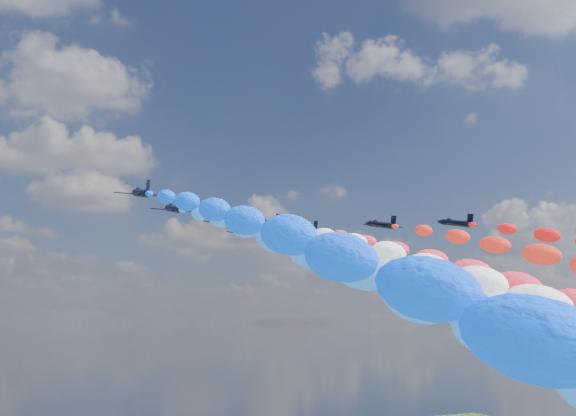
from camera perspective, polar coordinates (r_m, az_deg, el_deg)
jet_0 at (r=114.72m, az=-12.34°, el=1.25°), size 9.02×12.31×4.88m
trail_0 at (r=49.30m, az=7.62°, el=-7.86°), size 6.57×133.73×44.42m
jet_1 at (r=129.27m, az=-9.64°, el=-0.06°), size 9.04×12.33×4.88m
trail_1 at (r=65.16m, az=8.32°, el=-8.28°), size 6.57×133.73×44.42m
jet_2 at (r=144.03m, az=-5.44°, el=-1.14°), size 9.01×12.31×4.88m
trail_2 at (r=82.48m, az=12.27°, el=-8.45°), size 6.57×133.73×44.42m
jet_3 at (r=145.53m, az=-1.65°, el=-1.27°), size 9.35×12.55×4.88m
trail_3 at (r=86.97m, az=18.14°, el=-8.25°), size 6.57×133.73×44.42m
jet_4 at (r=160.30m, az=-3.71°, el=-2.04°), size 9.58×12.72×4.88m
trail_4 at (r=99.54m, az=12.10°, el=-8.64°), size 6.57×133.73×44.42m
jet_5 at (r=155.61m, az=1.67°, el=-1.82°), size 9.45×12.62×4.88m
trail_5 at (r=99.47m, az=21.14°, el=-8.21°), size 6.57×133.73×44.42m
jet_6 at (r=149.63m, az=7.94°, el=-1.42°), size 9.58×12.71×4.88m
jet_7 at (r=150.27m, az=14.08°, el=-1.25°), size 9.51×12.66×4.88m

